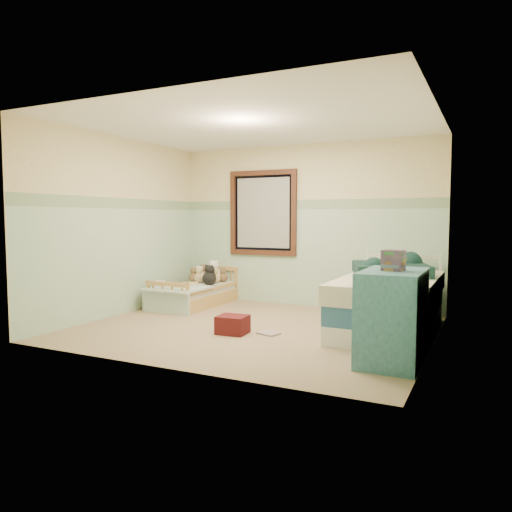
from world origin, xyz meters
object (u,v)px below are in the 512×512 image
at_px(twin_bed_frame, 389,323).
at_px(plush_floor_cream, 161,298).
at_px(toddler_bed_frame, 195,299).
at_px(dresser, 392,317).
at_px(plush_floor_tan, 193,299).
at_px(floor_book, 269,333).
at_px(red_pillow, 233,325).

bearing_deg(twin_bed_frame, plush_floor_cream, 177.24).
xyz_separation_m(toddler_bed_frame, dresser, (3.36, -1.75, 0.34)).
xyz_separation_m(plush_floor_tan, dresser, (3.28, -1.59, 0.30)).
bearing_deg(plush_floor_cream, twin_bed_frame, -2.76).
bearing_deg(floor_book, twin_bed_frame, 47.19).
height_order(dresser, red_pillow, dresser).
bearing_deg(floor_book, dresser, -2.09).
xyz_separation_m(toddler_bed_frame, red_pillow, (1.45, -1.41, 0.01)).
bearing_deg(dresser, plush_floor_tan, 154.22).
relative_size(dresser, floor_book, 3.73).
relative_size(twin_bed_frame, dresser, 2.34).
distance_m(plush_floor_tan, red_pillow, 1.85).
height_order(plush_floor_tan, floor_book, plush_floor_tan).
height_order(plush_floor_cream, twin_bed_frame, plush_floor_cream).
distance_m(plush_floor_cream, dresser, 4.03).
bearing_deg(dresser, twin_bed_frame, 102.05).
distance_m(dresser, red_pillow, 1.97).
distance_m(toddler_bed_frame, plush_floor_cream, 0.53).
distance_m(twin_bed_frame, red_pillow, 1.87).
xyz_separation_m(toddler_bed_frame, twin_bed_frame, (3.09, -0.51, 0.01)).
relative_size(toddler_bed_frame, plush_floor_cream, 5.44).
bearing_deg(twin_bed_frame, floor_book, -148.94).
bearing_deg(floor_book, plush_floor_tan, 164.59).
distance_m(red_pillow, floor_book, 0.44).
bearing_deg(plush_floor_tan, plush_floor_cream, -160.51).
bearing_deg(plush_floor_cream, dresser, -20.59).
distance_m(twin_bed_frame, dresser, 1.32).
xyz_separation_m(plush_floor_cream, twin_bed_frame, (3.50, -0.17, -0.03)).
distance_m(twin_bed_frame, floor_book, 1.46).
bearing_deg(plush_floor_tan, toddler_bed_frame, 113.52).
distance_m(plush_floor_cream, twin_bed_frame, 3.50).
xyz_separation_m(twin_bed_frame, dresser, (0.27, -1.25, 0.33)).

